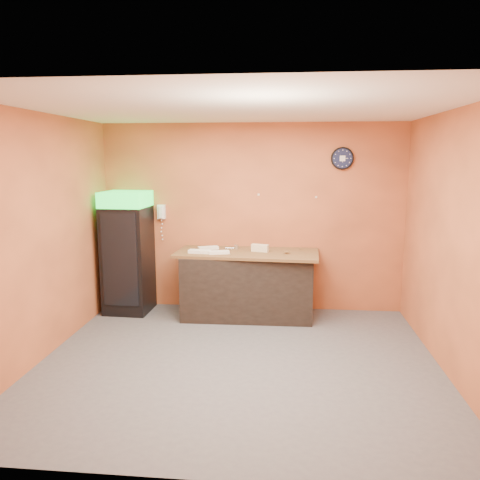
# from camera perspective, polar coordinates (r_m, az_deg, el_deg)

# --- Properties ---
(floor) EXTENTS (4.50, 4.50, 0.00)m
(floor) POSITION_cam_1_polar(r_m,az_deg,el_deg) (5.50, -0.20, -14.64)
(floor) COLOR #47474C
(floor) RESTS_ON ground
(back_wall) EXTENTS (4.50, 0.02, 2.80)m
(back_wall) POSITION_cam_1_polar(r_m,az_deg,el_deg) (7.05, 1.45, 2.73)
(back_wall) COLOR #D0693A
(back_wall) RESTS_ON floor
(left_wall) EXTENTS (0.02, 4.00, 2.80)m
(left_wall) POSITION_cam_1_polar(r_m,az_deg,el_deg) (5.75, -23.10, 0.27)
(left_wall) COLOR #D0693A
(left_wall) RESTS_ON floor
(right_wall) EXTENTS (0.02, 4.00, 2.80)m
(right_wall) POSITION_cam_1_polar(r_m,az_deg,el_deg) (5.34, 24.57, -0.53)
(right_wall) COLOR #D0693A
(right_wall) RESTS_ON floor
(ceiling) EXTENTS (4.50, 4.00, 0.02)m
(ceiling) POSITION_cam_1_polar(r_m,az_deg,el_deg) (5.02, -0.22, 15.80)
(ceiling) COLOR white
(ceiling) RESTS_ON back_wall
(beverage_cooler) EXTENTS (0.66, 0.67, 1.81)m
(beverage_cooler) POSITION_cam_1_polar(r_m,az_deg,el_deg) (7.12, -13.60, -1.69)
(beverage_cooler) COLOR black
(beverage_cooler) RESTS_ON floor
(prep_counter) EXTENTS (1.86, 0.85, 0.92)m
(prep_counter) POSITION_cam_1_polar(r_m,az_deg,el_deg) (6.83, 0.88, -5.54)
(prep_counter) COLOR black
(prep_counter) RESTS_ON floor
(wall_clock) EXTENTS (0.33, 0.06, 0.33)m
(wall_clock) POSITION_cam_1_polar(r_m,az_deg,el_deg) (6.99, 12.36, 9.70)
(wall_clock) COLOR black
(wall_clock) RESTS_ON back_wall
(wall_phone) EXTENTS (0.12, 0.10, 0.22)m
(wall_phone) POSITION_cam_1_polar(r_m,az_deg,el_deg) (7.22, -9.57, 3.41)
(wall_phone) COLOR white
(wall_phone) RESTS_ON back_wall
(butcher_paper) EXTENTS (2.07, 1.00, 0.04)m
(butcher_paper) POSITION_cam_1_polar(r_m,az_deg,el_deg) (6.72, 0.90, -1.59)
(butcher_paper) COLOR brown
(butcher_paper) RESTS_ON prep_counter
(sub_roll_stack) EXTENTS (0.26, 0.15, 0.10)m
(sub_roll_stack) POSITION_cam_1_polar(r_m,az_deg,el_deg) (6.72, 2.44, -0.98)
(sub_roll_stack) COLOR beige
(sub_roll_stack) RESTS_ON butcher_paper
(wrapped_sandwich_left) EXTENTS (0.32, 0.15, 0.04)m
(wrapped_sandwich_left) POSITION_cam_1_polar(r_m,az_deg,el_deg) (6.64, -4.95, -1.41)
(wrapped_sandwich_left) COLOR white
(wrapped_sandwich_left) RESTS_ON butcher_paper
(wrapped_sandwich_mid) EXTENTS (0.31, 0.19, 0.04)m
(wrapped_sandwich_mid) POSITION_cam_1_polar(r_m,az_deg,el_deg) (6.57, -2.57, -1.51)
(wrapped_sandwich_mid) COLOR white
(wrapped_sandwich_mid) RESTS_ON butcher_paper
(wrapped_sandwich_right) EXTENTS (0.32, 0.23, 0.04)m
(wrapped_sandwich_right) POSITION_cam_1_polar(r_m,az_deg,el_deg) (6.89, -3.89, -0.98)
(wrapped_sandwich_right) COLOR white
(wrapped_sandwich_right) RESTS_ON butcher_paper
(kitchen_tool) EXTENTS (0.07, 0.07, 0.07)m
(kitchen_tool) POSITION_cam_1_polar(r_m,az_deg,el_deg) (6.90, -0.45, -0.83)
(kitchen_tool) COLOR silver
(kitchen_tool) RESTS_ON butcher_paper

